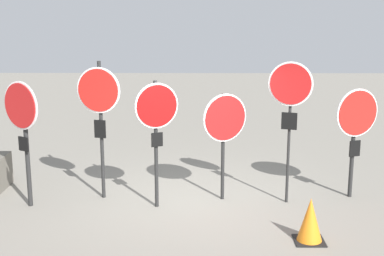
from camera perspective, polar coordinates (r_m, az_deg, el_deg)
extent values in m
plane|color=gray|center=(9.91, 0.31, -7.84)|extent=(40.00, 40.00, 0.00)
cylinder|color=black|center=(9.83, -17.19, -2.26)|extent=(0.08, 0.08, 2.07)
cylinder|color=white|center=(9.63, -17.80, 2.30)|extent=(0.72, 0.48, 0.84)
cylinder|color=red|center=(9.62, -17.88, 2.28)|extent=(0.67, 0.45, 0.78)
cube|color=black|center=(9.77, -17.53, -1.64)|extent=(0.21, 0.15, 0.25)
cylinder|color=black|center=(9.90, -9.64, -0.32)|extent=(0.07, 0.07, 2.56)
cylinder|color=white|center=(9.71, -9.94, 4.00)|extent=(0.81, 0.24, 0.83)
cylinder|color=red|center=(9.69, -9.99, 3.98)|extent=(0.75, 0.22, 0.77)
cube|color=black|center=(9.84, -9.79, -0.11)|extent=(0.22, 0.08, 0.33)
cylinder|color=black|center=(9.36, -3.86, -1.82)|extent=(0.07, 0.07, 2.27)
cylinder|color=white|center=(9.15, -3.80, 2.38)|extent=(0.73, 0.35, 0.79)
cylinder|color=#AD0F0F|center=(9.14, -3.76, 2.36)|extent=(0.67, 0.32, 0.73)
cube|color=black|center=(9.28, -3.75, -1.25)|extent=(0.20, 0.11, 0.25)
cylinder|color=black|center=(9.76, 3.32, -2.08)|extent=(0.06, 0.06, 1.98)
cylinder|color=white|center=(9.59, 3.52, 1.09)|extent=(0.79, 0.41, 0.87)
cylinder|color=red|center=(9.57, 3.58, 1.07)|extent=(0.74, 0.38, 0.81)
cylinder|color=black|center=(9.67, 10.31, -0.66)|extent=(0.05, 0.05, 2.56)
cylinder|color=white|center=(9.46, 10.49, 4.65)|extent=(0.75, 0.26, 0.78)
cylinder|color=red|center=(9.44, 10.47, 4.64)|extent=(0.69, 0.24, 0.72)
cube|color=black|center=(9.57, 10.33, 0.74)|extent=(0.27, 0.11, 0.30)
cylinder|color=black|center=(10.31, 16.77, -1.87)|extent=(0.08, 0.08, 1.96)
cylinder|color=white|center=(10.13, 17.22, 1.56)|extent=(0.83, 0.35, 0.88)
cylinder|color=red|center=(10.12, 17.28, 1.54)|extent=(0.77, 0.32, 0.82)
cube|color=black|center=(10.27, 16.97, -2.11)|extent=(0.22, 0.11, 0.30)
cube|color=black|center=(8.51, 12.38, -11.65)|extent=(0.46, 0.46, 0.02)
cone|color=orange|center=(8.37, 12.49, -9.49)|extent=(0.38, 0.38, 0.67)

